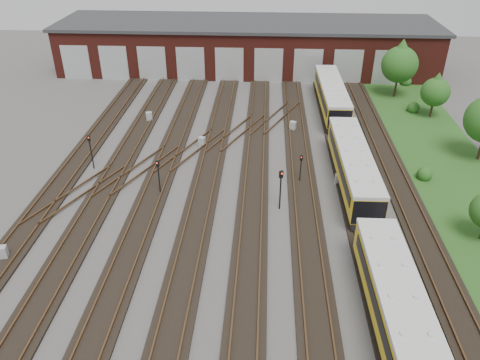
{
  "coord_description": "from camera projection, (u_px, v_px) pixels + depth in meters",
  "views": [
    {
      "loc": [
        2.76,
        -24.72,
        20.2
      ],
      "look_at": [
        1.0,
        5.71,
        2.0
      ],
      "focal_mm": 35.0,
      "sensor_mm": 36.0,
      "label": 1
    }
  ],
  "objects": [
    {
      "name": "relay_cabinet_0",
      "position": [
        3.0,
        253.0,
        30.45
      ],
      "size": [
        0.7,
        0.63,
        1.0
      ],
      "primitive_type": "cube",
      "rotation": [
        0.0,
        0.0,
        0.25
      ],
      "color": "#A1A4A6",
      "rests_on": "ground"
    },
    {
      "name": "signal_mast_1",
      "position": [
        158.0,
        173.0,
        36.58
      ],
      "size": [
        0.28,
        0.26,
        3.0
      ],
      "rotation": [
        0.0,
        0.0,
        -0.14
      ],
      "color": "black",
      "rests_on": "ground"
    },
    {
      "name": "tree_0",
      "position": [
        400.0,
        60.0,
        53.91
      ],
      "size": [
        4.17,
        4.17,
        6.92
      ],
      "color": "#342017",
      "rests_on": "ground"
    },
    {
      "name": "relay_cabinet_4",
      "position": [
        338.0,
        179.0,
        38.65
      ],
      "size": [
        0.56,
        0.48,
        0.9
      ],
      "primitive_type": "cube",
      "rotation": [
        0.0,
        0.0,
        -0.05
      ],
      "color": "#A1A4A6",
      "rests_on": "ground"
    },
    {
      "name": "relay_cabinet_2",
      "position": [
        202.0,
        142.0,
        44.55
      ],
      "size": [
        0.69,
        0.62,
        0.97
      ],
      "primitive_type": "cube",
      "rotation": [
        0.0,
        0.0,
        -0.25
      ],
      "color": "#A1A4A6",
      "rests_on": "ground"
    },
    {
      "name": "grass_verge",
      "position": [
        456.0,
        180.0,
        39.3
      ],
      "size": [
        8.0,
        55.0,
        0.05
      ],
      "primitive_type": "cube",
      "color": "#234F1A",
      "rests_on": "ground"
    },
    {
      "name": "signal_mast_0",
      "position": [
        90.0,
        148.0,
        40.05
      ],
      "size": [
        0.29,
        0.28,
        3.2
      ],
      "rotation": [
        0.0,
        0.0,
        0.31
      ],
      "color": "black",
      "rests_on": "ground"
    },
    {
      "name": "tree_1",
      "position": [
        436.0,
        89.0,
        49.27
      ],
      "size": [
        3.02,
        3.02,
        5.0
      ],
      "color": "#342017",
      "rests_on": "ground"
    },
    {
      "name": "relay_cabinet_3",
      "position": [
        293.0,
        126.0,
        47.67
      ],
      "size": [
        0.72,
        0.66,
        0.98
      ],
      "primitive_type": "cube",
      "rotation": [
        0.0,
        0.0,
        -0.35
      ],
      "color": "#A1A4A6",
      "rests_on": "ground"
    },
    {
      "name": "maintenance_shed",
      "position": [
        247.0,
        45.0,
        64.31
      ],
      "size": [
        51.0,
        12.5,
        6.35
      ],
      "color": "#541B15",
      "rests_on": "ground"
    },
    {
      "name": "bush_1",
      "position": [
        414.0,
        106.0,
        51.83
      ],
      "size": [
        1.33,
        1.33,
        1.33
      ],
      "primitive_type": "sphere",
      "color": "#1E4C15",
      "rests_on": "ground"
    },
    {
      "name": "signal_mast_2",
      "position": [
        301.0,
        165.0,
        38.25
      ],
      "size": [
        0.25,
        0.23,
        2.53
      ],
      "rotation": [
        0.0,
        0.0,
        -0.24
      ],
      "color": "black",
      "rests_on": "ground"
    },
    {
      "name": "bush_2",
      "position": [
        406.0,
        80.0,
        59.41
      ],
      "size": [
        1.35,
        1.35,
        1.35
      ],
      "primitive_type": "sphere",
      "color": "#1E4C15",
      "rests_on": "ground"
    },
    {
      "name": "signal_mast_3",
      "position": [
        281.0,
        185.0,
        34.64
      ],
      "size": [
        0.33,
        0.32,
        3.32
      ],
      "rotation": [
        0.0,
        0.0,
        0.43
      ],
      "color": "black",
      "rests_on": "ground"
    },
    {
      "name": "relay_cabinet_1",
      "position": [
        149.0,
        117.0,
        49.66
      ],
      "size": [
        0.72,
        0.65,
        1.03
      ],
      "primitive_type": "cube",
      "rotation": [
        0.0,
        0.0,
        0.24
      ],
      "color": "#A1A4A6",
      "rests_on": "ground"
    },
    {
      "name": "track_network",
      "position": [
        219.0,
        241.0,
        32.15
      ],
      "size": [
        30.4,
        70.0,
        0.33
      ],
      "color": "black",
      "rests_on": "ground"
    },
    {
      "name": "bush_0",
      "position": [
        425.0,
        172.0,
        39.24
      ],
      "size": [
        1.27,
        1.27,
        1.27
      ],
      "primitive_type": "sphere",
      "color": "#1E4C15",
      "rests_on": "ground"
    },
    {
      "name": "metro_train",
      "position": [
        353.0,
        166.0,
        37.84
      ],
      "size": [
        2.6,
        45.64,
        2.81
      ],
      "rotation": [
        0.0,
        0.0,
        0.01
      ],
      "color": "black",
      "rests_on": "ground"
    },
    {
      "name": "ground",
      "position": [
        220.0,
        248.0,
        31.69
      ],
      "size": [
        120.0,
        120.0,
        0.0
      ],
      "primitive_type": "plane",
      "color": "#464341",
      "rests_on": "ground"
    }
  ]
}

